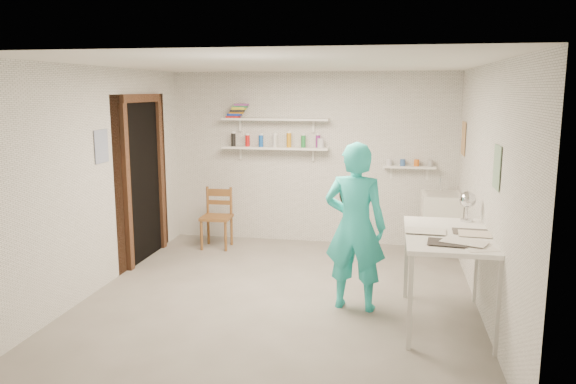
% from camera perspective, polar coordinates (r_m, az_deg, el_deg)
% --- Properties ---
extents(floor, '(4.00, 4.50, 0.02)m').
position_cam_1_polar(floor, '(6.04, -0.70, -10.62)').
color(floor, slate).
rests_on(floor, ground).
extents(ceiling, '(4.00, 4.50, 0.02)m').
position_cam_1_polar(ceiling, '(5.65, -0.75, 12.96)').
color(ceiling, silver).
rests_on(ceiling, wall_back).
extents(wall_back, '(4.00, 0.02, 2.40)m').
position_cam_1_polar(wall_back, '(7.93, 2.43, 3.44)').
color(wall_back, silver).
rests_on(wall_back, ground).
extents(wall_front, '(4.00, 0.02, 2.40)m').
position_cam_1_polar(wall_front, '(3.58, -7.73, -5.17)').
color(wall_front, silver).
rests_on(wall_front, ground).
extents(wall_left, '(0.02, 4.50, 2.40)m').
position_cam_1_polar(wall_left, '(6.42, -18.63, 1.27)').
color(wall_left, silver).
rests_on(wall_left, ground).
extents(wall_right, '(0.02, 4.50, 2.40)m').
position_cam_1_polar(wall_right, '(5.69, 19.55, 0.12)').
color(wall_right, silver).
rests_on(wall_right, ground).
extents(doorway_recess, '(0.02, 0.90, 2.00)m').
position_cam_1_polar(doorway_recess, '(7.36, -14.48, 1.01)').
color(doorway_recess, black).
rests_on(doorway_recess, wall_left).
extents(corridor_box, '(1.40, 1.50, 2.10)m').
position_cam_1_polar(corridor_box, '(7.68, -19.31, 1.51)').
color(corridor_box, brown).
rests_on(corridor_box, ground).
extents(door_lintel, '(0.06, 1.05, 0.10)m').
position_cam_1_polar(door_lintel, '(7.26, -14.71, 9.21)').
color(door_lintel, brown).
rests_on(door_lintel, wall_left).
extents(door_jamb_near, '(0.06, 0.10, 2.00)m').
position_cam_1_polar(door_jamb_near, '(6.91, -16.05, 0.34)').
color(door_jamb_near, brown).
rests_on(door_jamb_near, ground).
extents(door_jamb_far, '(0.06, 0.10, 2.00)m').
position_cam_1_polar(door_jamb_far, '(7.80, -12.81, 1.60)').
color(door_jamb_far, brown).
rests_on(door_jamb_far, ground).
extents(shelf_lower, '(1.50, 0.22, 0.03)m').
position_cam_1_polar(shelf_lower, '(7.87, -1.31, 4.50)').
color(shelf_lower, white).
rests_on(shelf_lower, wall_back).
extents(shelf_upper, '(1.50, 0.22, 0.03)m').
position_cam_1_polar(shelf_upper, '(7.84, -1.32, 7.41)').
color(shelf_upper, white).
rests_on(shelf_upper, wall_back).
extents(ledge_shelf, '(0.70, 0.14, 0.03)m').
position_cam_1_polar(ledge_shelf, '(7.78, 12.23, 2.49)').
color(ledge_shelf, white).
rests_on(ledge_shelf, wall_back).
extents(poster_left, '(0.01, 0.28, 0.36)m').
position_cam_1_polar(poster_left, '(6.41, -18.42, 4.43)').
color(poster_left, '#334C7F').
rests_on(poster_left, wall_left).
extents(poster_right_a, '(0.01, 0.34, 0.42)m').
position_cam_1_polar(poster_right_a, '(7.42, 17.39, 5.22)').
color(poster_right_a, '#995933').
rests_on(poster_right_a, wall_right).
extents(poster_right_b, '(0.01, 0.30, 0.38)m').
position_cam_1_polar(poster_right_b, '(5.11, 20.45, 2.36)').
color(poster_right_b, '#3F724C').
rests_on(poster_right_b, wall_right).
extents(belfast_sink, '(0.48, 0.60, 0.30)m').
position_cam_1_polar(belfast_sink, '(7.41, 15.31, -1.32)').
color(belfast_sink, white).
rests_on(belfast_sink, wall_right).
extents(man, '(0.66, 0.48, 1.67)m').
position_cam_1_polar(man, '(5.53, 6.83, -3.52)').
color(man, '#2AD4CD').
rests_on(man, ground).
extents(wall_clock, '(0.30, 0.07, 0.30)m').
position_cam_1_polar(wall_clock, '(5.69, 6.74, -0.27)').
color(wall_clock, beige).
rests_on(wall_clock, man).
extents(wooden_chair, '(0.41, 0.39, 0.85)m').
position_cam_1_polar(wooden_chair, '(7.77, -7.28, -2.59)').
color(wooden_chair, brown).
rests_on(wooden_chair, ground).
extents(work_table, '(0.78, 1.30, 0.87)m').
position_cam_1_polar(work_table, '(5.44, 15.83, -8.49)').
color(work_table, white).
rests_on(work_table, ground).
extents(desk_lamp, '(0.16, 0.16, 0.16)m').
position_cam_1_polar(desk_lamp, '(5.80, 17.80, -0.73)').
color(desk_lamp, silver).
rests_on(desk_lamp, work_table).
extents(spray_cans, '(1.26, 0.06, 0.17)m').
position_cam_1_polar(spray_cans, '(7.86, -1.32, 5.22)').
color(spray_cans, black).
rests_on(spray_cans, shelf_lower).
extents(book_stack, '(0.30, 0.14, 0.20)m').
position_cam_1_polar(book_stack, '(7.96, -5.18, 8.23)').
color(book_stack, red).
rests_on(book_stack, shelf_upper).
extents(ledge_pots, '(0.48, 0.07, 0.09)m').
position_cam_1_polar(ledge_pots, '(7.77, 12.25, 2.93)').
color(ledge_pots, silver).
rests_on(ledge_pots, ledge_shelf).
extents(papers, '(0.30, 0.22, 0.02)m').
position_cam_1_polar(papers, '(5.31, 16.07, -3.93)').
color(papers, silver).
rests_on(papers, work_table).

